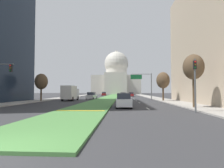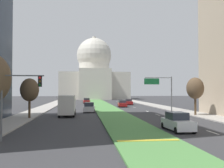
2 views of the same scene
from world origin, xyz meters
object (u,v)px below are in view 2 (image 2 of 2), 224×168
object	(u,v)px
capitol_building	(94,75)
box_truck_delivery	(67,105)
traffic_light_near_left	(13,92)
sedan_midblock	(89,108)
sedan_lead_stopped	(177,122)
sedan_distant	(122,104)
sedan_far_horizon	(128,102)
street_tree_right_mid	(195,88)
overhead_guide_sign	(161,87)
sedan_very_far	(87,101)
street_tree_left_mid	(30,90)

from	to	relation	value
capitol_building	box_truck_delivery	size ratio (longest dim) A/B	4.95
traffic_light_near_left	sedan_midblock	bearing A→B (deg)	76.52
sedan_lead_stopped	sedan_distant	distance (m)	37.46
sedan_far_horizon	box_truck_delivery	xyz separation A→B (m)	(-14.82, -31.13, 0.91)
capitol_building	street_tree_right_mid	bearing A→B (deg)	-81.71
box_truck_delivery	overhead_guide_sign	bearing A→B (deg)	20.46
overhead_guide_sign	sedan_very_far	xyz separation A→B (m)	(-13.39, 33.84, -3.85)
traffic_light_near_left	box_truck_delivery	world-z (taller)	traffic_light_near_left
sedan_lead_stopped	sedan_distant	bearing A→B (deg)	89.78
traffic_light_near_left	sedan_very_far	bearing A→B (deg)	84.04
sedan_distant	overhead_guide_sign	bearing A→B (deg)	-71.89
street_tree_right_mid	sedan_distant	world-z (taller)	street_tree_right_mid
sedan_far_horizon	box_truck_delivery	bearing A→B (deg)	-115.45
sedan_distant	sedan_lead_stopped	bearing A→B (deg)	-90.22
traffic_light_near_left	overhead_guide_sign	xyz separation A→B (m)	(19.62, 25.85, 0.83)
street_tree_left_mid	sedan_midblock	world-z (taller)	street_tree_left_mid
capitol_building	sedan_midblock	xyz separation A→B (m)	(-3.84, -76.50, -10.65)
sedan_midblock	sedan_very_far	size ratio (longest dim) A/B	1.11
street_tree_right_mid	sedan_midblock	distance (m)	18.69
sedan_lead_stopped	sedan_far_horizon	distance (m)	47.15
overhead_guide_sign	sedan_lead_stopped	world-z (taller)	overhead_guide_sign
sedan_far_horizon	box_truck_delivery	distance (m)	34.49
street_tree_left_mid	sedan_lead_stopped	world-z (taller)	street_tree_left_mid
sedan_midblock	sedan_distant	size ratio (longest dim) A/B	1.08
sedan_lead_stopped	sedan_far_horizon	world-z (taller)	sedan_lead_stopped
capitol_building	street_tree_left_mid	distance (m)	88.13
traffic_light_near_left	sedan_far_horizon	bearing A→B (deg)	70.74
street_tree_right_mid	box_truck_delivery	world-z (taller)	street_tree_right_mid
sedan_far_horizon	sedan_very_far	size ratio (longest dim) A/B	1.10
overhead_guide_sign	sedan_lead_stopped	size ratio (longest dim) A/B	1.44
street_tree_left_mid	sedan_lead_stopped	bearing A→B (deg)	-37.20
overhead_guide_sign	street_tree_left_mid	size ratio (longest dim) A/B	1.16
sedan_very_far	street_tree_left_mid	bearing A→B (deg)	-100.78
street_tree_left_mid	box_truck_delivery	size ratio (longest dim) A/B	0.88
capitol_building	traffic_light_near_left	bearing A→B (deg)	-95.67
sedan_very_far	overhead_guide_sign	bearing A→B (deg)	-68.42
sedan_lead_stopped	capitol_building	bearing A→B (deg)	92.43
capitol_building	street_tree_right_mid	world-z (taller)	capitol_building
sedan_midblock	sedan_far_horizon	world-z (taller)	sedan_midblock
traffic_light_near_left	sedan_lead_stopped	xyz separation A→B (m)	(14.47, 3.71, -2.96)
traffic_light_near_left	sedan_distant	distance (m)	43.80
overhead_guide_sign	sedan_far_horizon	distance (m)	25.27
traffic_light_near_left	sedan_midblock	distance (m)	27.61
capitol_building	sedan_midblock	distance (m)	77.33
sedan_very_far	sedan_distant	bearing A→B (deg)	-65.67
sedan_distant	street_tree_left_mid	bearing A→B (deg)	-123.72
street_tree_left_mid	box_truck_delivery	distance (m)	6.42
capitol_building	box_truck_delivery	world-z (taller)	capitol_building
overhead_guide_sign	sedan_distant	bearing A→B (deg)	108.11
street_tree_left_mid	sedan_far_horizon	world-z (taller)	street_tree_left_mid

